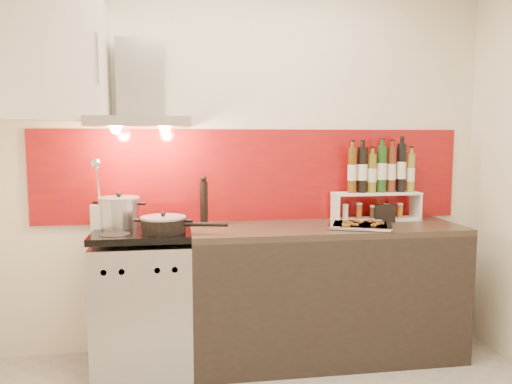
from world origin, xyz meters
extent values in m
cube|color=silver|center=(0.00, 1.40, 1.30)|extent=(3.40, 0.02, 2.60)
cube|color=maroon|center=(0.05, 1.39, 1.22)|extent=(3.00, 0.02, 0.64)
cube|color=#B7B7BA|center=(-0.70, 1.10, 0.42)|extent=(0.60, 0.60, 0.84)
cube|color=black|center=(-0.70, 0.81, 0.33)|extent=(0.50, 0.02, 0.40)
cube|color=#B7B7BA|center=(-0.70, 0.81, 0.72)|extent=(0.56, 0.02, 0.12)
cube|color=#FF190C|center=(-0.70, 0.81, 0.72)|extent=(0.10, 0.01, 0.04)
cube|color=black|center=(-0.70, 1.10, 0.89)|extent=(0.60, 0.60, 0.04)
cube|color=black|center=(0.50, 1.10, 0.43)|extent=(1.80, 0.60, 0.86)
cube|color=#2F261D|center=(0.50, 1.10, 0.88)|extent=(1.80, 0.60, 0.04)
cube|color=#B7B7BA|center=(-0.70, 1.15, 1.58)|extent=(0.62, 0.50, 0.06)
cube|color=#B7B7BA|center=(-0.70, 1.30, 1.86)|extent=(0.30, 0.18, 0.50)
sphere|color=#FFD18C|center=(-0.85, 1.15, 1.54)|extent=(0.07, 0.07, 0.07)
sphere|color=#FFD18C|center=(-0.55, 1.15, 1.54)|extent=(0.07, 0.07, 0.07)
cube|color=#EFE5D0|center=(-1.25, 1.22, 1.95)|extent=(0.70, 0.35, 0.72)
cylinder|color=#B7B7BA|center=(-0.85, 1.22, 1.00)|extent=(0.26, 0.26, 0.18)
cylinder|color=#99999E|center=(-0.85, 1.22, 1.10)|extent=(0.27, 0.27, 0.01)
sphere|color=black|center=(-0.85, 1.22, 1.12)|extent=(0.03, 0.03, 0.03)
cylinder|color=black|center=(-0.57, 0.98, 0.95)|extent=(0.27, 0.27, 0.08)
cylinder|color=#99999E|center=(-0.57, 0.98, 1.00)|extent=(0.28, 0.28, 0.01)
sphere|color=black|center=(-0.57, 0.98, 1.02)|extent=(0.03, 0.03, 0.03)
cylinder|color=black|center=(-0.31, 0.92, 0.96)|extent=(0.26, 0.08, 0.03)
cylinder|color=silver|center=(-0.98, 1.18, 0.98)|extent=(0.10, 0.10, 0.16)
cylinder|color=silver|center=(-0.97, 1.18, 1.19)|extent=(0.01, 0.07, 0.29)
sphere|color=silver|center=(-0.97, 1.11, 1.32)|extent=(0.06, 0.06, 0.06)
cylinder|color=black|center=(-0.31, 1.24, 1.05)|extent=(0.05, 0.05, 0.29)
sphere|color=black|center=(-0.31, 1.24, 1.21)|extent=(0.04, 0.04, 0.04)
cube|color=white|center=(0.91, 1.26, 0.91)|extent=(0.62, 0.17, 0.01)
cube|color=white|center=(0.61, 1.26, 1.00)|extent=(0.01, 0.17, 0.18)
cube|color=white|center=(1.21, 1.26, 1.00)|extent=(0.02, 0.17, 0.18)
cube|color=white|center=(0.91, 1.26, 1.09)|extent=(0.62, 0.17, 0.02)
cylinder|color=#4D320D|center=(0.73, 1.26, 1.26)|extent=(0.06, 0.06, 0.32)
cylinder|color=black|center=(0.80, 1.26, 1.26)|extent=(0.07, 0.07, 0.32)
cylinder|color=brown|center=(0.87, 1.26, 1.23)|extent=(0.06, 0.06, 0.27)
cylinder|color=#183915|center=(0.94, 1.26, 1.26)|extent=(0.07, 0.07, 0.33)
cylinder|color=#522416|center=(1.02, 1.26, 1.26)|extent=(0.06, 0.06, 0.32)
cylinder|color=black|center=(1.09, 1.26, 1.27)|extent=(0.06, 0.06, 0.34)
cylinder|color=olive|center=(1.16, 1.26, 1.24)|extent=(0.06, 0.06, 0.27)
cylinder|color=beige|center=(0.68, 1.26, 0.96)|extent=(0.04, 0.04, 0.09)
cylinder|color=#984319|center=(0.78, 1.26, 0.96)|extent=(0.04, 0.04, 0.10)
cylinder|color=#412E20|center=(0.89, 1.26, 0.95)|extent=(0.04, 0.04, 0.08)
cylinder|color=beige|center=(0.99, 1.26, 0.96)|extent=(0.04, 0.04, 0.09)
cylinder|color=#AD601C|center=(1.09, 1.26, 0.96)|extent=(0.04, 0.04, 0.09)
cube|color=black|center=(0.95, 1.20, 0.96)|extent=(0.15, 0.10, 0.12)
cube|color=silver|center=(0.69, 1.00, 0.91)|extent=(0.46, 0.41, 0.01)
cube|color=silver|center=(0.69, 1.00, 0.92)|extent=(0.48, 0.43, 0.01)
cube|color=red|center=(0.69, 1.00, 0.92)|extent=(0.41, 0.35, 0.01)
cube|color=brown|center=(0.64, 0.96, 0.93)|extent=(0.05, 0.04, 0.01)
cube|color=brown|center=(0.71, 1.05, 0.93)|extent=(0.02, 0.05, 0.01)
cube|color=brown|center=(0.81, 1.06, 0.93)|extent=(0.02, 0.05, 0.01)
cube|color=brown|center=(0.81, 0.96, 0.93)|extent=(0.05, 0.04, 0.01)
cube|color=brown|center=(0.80, 1.08, 0.93)|extent=(0.05, 0.04, 0.01)
cube|color=brown|center=(0.75, 0.92, 0.93)|extent=(0.05, 0.05, 0.01)
cube|color=brown|center=(0.77, 0.91, 0.93)|extent=(0.04, 0.05, 0.01)
cube|color=brown|center=(0.62, 1.08, 0.93)|extent=(0.05, 0.04, 0.01)
cube|color=brown|center=(0.59, 0.97, 0.93)|extent=(0.05, 0.03, 0.01)
cube|color=brown|center=(0.72, 1.06, 0.93)|extent=(0.05, 0.04, 0.01)
cube|color=brown|center=(0.79, 1.09, 0.93)|extent=(0.03, 0.05, 0.01)
cube|color=brown|center=(0.58, 0.93, 0.93)|extent=(0.05, 0.03, 0.01)
cube|color=brown|center=(0.71, 1.09, 0.93)|extent=(0.03, 0.05, 0.01)
cube|color=brown|center=(0.82, 0.98, 0.93)|extent=(0.05, 0.03, 0.01)
cube|color=brown|center=(0.79, 1.07, 0.93)|extent=(0.03, 0.05, 0.01)
cube|color=brown|center=(0.64, 1.03, 0.93)|extent=(0.04, 0.05, 0.01)
camera|label=1|loc=(-0.47, -2.06, 1.48)|focal=35.00mm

